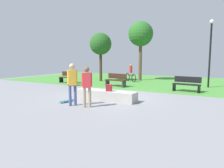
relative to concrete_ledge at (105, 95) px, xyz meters
The scene contains 15 objects.
ground_plane 1.02m from the concrete_ledge, 101.67° to the left, with size 28.00×28.00×0.00m, color gray.
grass_lawn 9.16m from the concrete_ledge, 91.26° to the left, with size 26.60×11.64×0.01m, color #478C38.
concrete_ledge is the anchor object (origin of this frame).
backpack_on_ledge 0.49m from the concrete_ledge, 23.66° to the right, with size 0.28×0.20×0.32m, color maroon.
skater_performing_trick 1.84m from the concrete_ledge, 85.70° to the right, with size 0.38×0.35×1.69m.
skater_watching 2.00m from the concrete_ledge, 109.41° to the right, with size 0.37×0.37×1.81m.
skateboard_by_ledge 1.84m from the concrete_ledge, 135.17° to the right, with size 0.30×0.82×0.08m.
park_bench_by_oak 5.47m from the concrete_ledge, 57.00° to the left, with size 1.64×0.63×0.91m.
park_bench_center_lawn 4.93m from the concrete_ledge, 112.21° to the left, with size 1.65×0.70×0.91m.
park_bench_far_right 7.70m from the concrete_ledge, 144.10° to the left, with size 1.62×0.54×0.91m.
tree_slender_maple 8.95m from the concrete_ledge, 123.84° to the left, with size 1.88×1.88×4.16m.
tree_broad_elm 10.36m from the concrete_ledge, 101.86° to the left, with size 2.21×2.21×5.26m.
lamp_post 8.58m from the concrete_ledge, 61.22° to the left, with size 0.28×0.28×4.57m.
trash_bin 5.95m from the concrete_ledge, 145.68° to the left, with size 0.58×0.58×0.81m, color #333338.
cyclist_on_bicycle 8.33m from the concrete_ledge, 105.94° to the left, with size 1.50×1.13×1.52m.
Camera 1 is at (5.45, -9.67, 2.06)m, focal length 34.00 mm.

